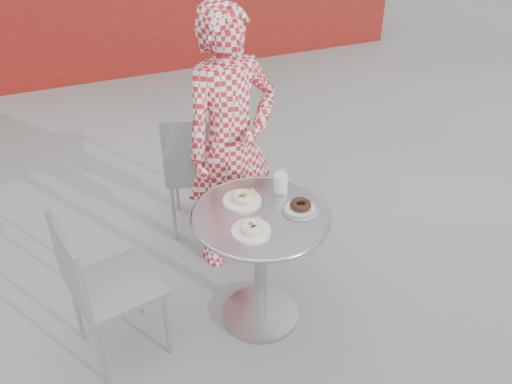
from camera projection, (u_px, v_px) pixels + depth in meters
name	position (u px, v px, depth m)	size (l,w,h in m)	color
ground	(262.00, 308.00, 3.24)	(60.00, 60.00, 0.00)	#A4A29C
bistro_table	(261.00, 241.00, 2.90)	(0.70, 0.70, 0.71)	silver
chair_far	(201.00, 192.00, 3.74)	(0.52, 0.52, 0.87)	#A3A5AB
chair_left	(118.00, 311.00, 2.87)	(0.48, 0.47, 0.84)	#A3A5AB
seated_person	(231.00, 142.00, 3.22)	(0.58, 0.38, 1.58)	red
plate_far	(243.00, 198.00, 2.88)	(0.20, 0.20, 0.05)	white
plate_near	(251.00, 228.00, 2.68)	(0.19, 0.19, 0.05)	white
plate_checker	(300.00, 207.00, 2.82)	(0.19, 0.19, 0.05)	white
milk_cup	(281.00, 183.00, 2.93)	(0.08, 0.08, 0.13)	white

